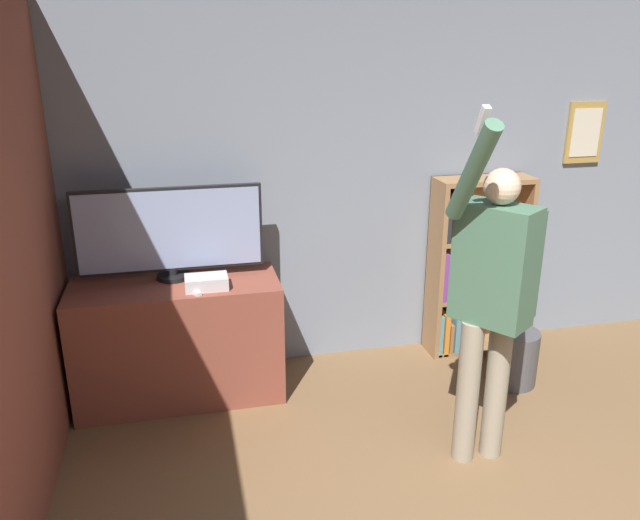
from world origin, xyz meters
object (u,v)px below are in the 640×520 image
Objects in this scene: television at (170,232)px; person at (492,293)px; bookshelf at (467,273)px; game_console at (206,282)px; waste_bin at (513,357)px.

person is (1.70, -1.19, -0.11)m from television.
bookshelf is (2.21, 0.11, -0.51)m from television.
game_console is 0.68× the size of waste_bin.
bookshelf is at bearing 9.73° from game_console.
television is 2.56m from waste_bin.
bookshelf is at bearing 102.32° from waste_bin.
waste_bin is at bearing -11.04° from television.
bookshelf is at bearing 2.89° from television.
television is 2.08m from person.
television is 2.27m from bookshelf.
television is at bearing -177.11° from bookshelf.
person is at bearing -130.50° from waste_bin.
person reaches higher than waste_bin.
bookshelf is 3.49× the size of waste_bin.
television is at bearing 168.96° from waste_bin.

